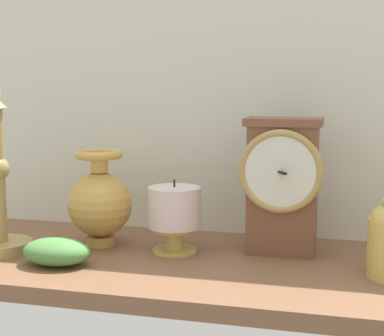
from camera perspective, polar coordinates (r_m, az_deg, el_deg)
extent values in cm
cube|color=brown|center=(93.04, -0.03, -9.31)|extent=(100.00, 36.00, 2.40)
cube|color=silver|center=(107.03, 2.55, 11.20)|extent=(120.00, 2.00, 65.00)
cube|color=brown|center=(95.07, 8.60, -2.05)|extent=(10.55, 6.58, 20.09)
cube|color=brown|center=(93.83, 8.73, 4.36)|extent=(11.81, 7.37, 1.20)
torus|color=tan|center=(90.92, 8.39, -0.34)|extent=(12.79, 1.16, 12.79)
cylinder|color=silver|center=(90.82, 8.38, -0.35)|extent=(10.70, 0.40, 10.70)
cube|color=black|center=(90.52, 8.36, -0.37)|extent=(2.44, 3.88, 0.30)
cylinder|color=#A38C4C|center=(100.60, -17.73, -7.13)|extent=(9.96, 9.96, 1.80)
cylinder|color=gold|center=(101.17, -8.66, -6.81)|extent=(4.78, 4.78, 1.60)
sphere|color=gold|center=(99.80, -8.73, -3.41)|extent=(10.61, 10.61, 10.61)
cylinder|color=gold|center=(98.70, -8.81, 0.44)|extent=(2.97, 2.97, 2.91)
torus|color=gold|center=(98.53, -8.83, 1.27)|extent=(7.77, 7.77, 1.40)
cylinder|color=tan|center=(96.04, -1.67, -6.89)|extent=(2.85, 2.85, 3.63)
cylinder|color=tan|center=(96.41, -1.66, -7.70)|extent=(7.12, 7.12, 0.80)
cylinder|color=tan|center=(95.59, -1.67, -5.84)|extent=(6.41, 6.41, 0.60)
cylinder|color=silver|center=(94.80, -1.68, -3.73)|extent=(8.35, 8.35, 6.39)
cylinder|color=black|center=(94.11, -1.69, -1.47)|extent=(0.30, 0.30, 1.20)
ellipsoid|color=#4E8842|center=(91.34, -12.72, -7.74)|extent=(10.36, 7.26, 4.02)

